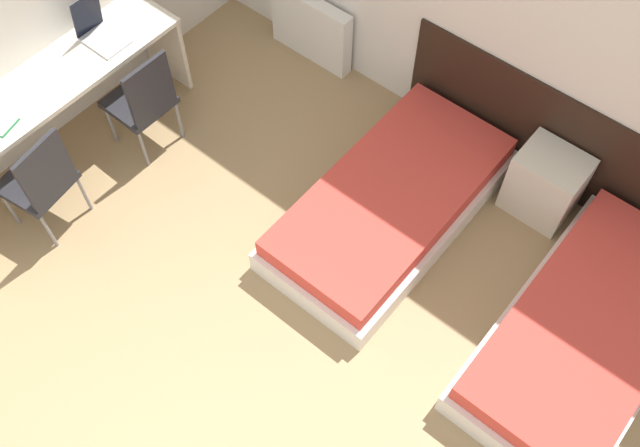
% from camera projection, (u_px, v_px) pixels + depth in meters
% --- Properties ---
extents(headboard_panel, '(2.64, 0.03, 0.89)m').
position_uv_depth(headboard_panel, '(568.00, 150.00, 5.03)').
color(headboard_panel, black).
rests_on(headboard_panel, ground_plane).
extents(bed_near_window, '(0.97, 1.95, 0.36)m').
position_uv_depth(bed_near_window, '(390.00, 204.00, 5.12)').
color(bed_near_window, silver).
rests_on(bed_near_window, ground_plane).
extents(bed_near_door, '(0.97, 1.95, 0.36)m').
position_uv_depth(bed_near_door, '(586.00, 333.00, 4.58)').
color(bed_near_door, silver).
rests_on(bed_near_door, ground_plane).
extents(nightstand, '(0.48, 0.38, 0.56)m').
position_uv_depth(nightstand, '(545.00, 184.00, 5.08)').
color(nightstand, beige).
rests_on(nightstand, ground_plane).
extents(radiator, '(0.77, 0.12, 0.59)m').
position_uv_depth(radiator, '(311.00, 28.00, 5.91)').
color(radiator, silver).
rests_on(radiator, ground_plane).
extents(desk, '(0.53, 2.17, 0.75)m').
position_uv_depth(desk, '(49.00, 100.00, 5.09)').
color(desk, beige).
rests_on(desk, ground_plane).
extents(chair_near_laptop, '(0.43, 0.43, 0.93)m').
position_uv_depth(chair_near_laptop, '(143.00, 99.00, 5.21)').
color(chair_near_laptop, '#232328').
rests_on(chair_near_laptop, ground_plane).
extents(chair_near_notebook, '(0.49, 0.49, 0.93)m').
position_uv_depth(chair_near_notebook, '(40.00, 179.00, 4.83)').
color(chair_near_notebook, '#232328').
rests_on(chair_near_notebook, ground_plane).
extents(laptop, '(0.33, 0.24, 0.34)m').
position_uv_depth(laptop, '(99.00, 31.00, 5.15)').
color(laptop, silver).
rests_on(laptop, desk).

